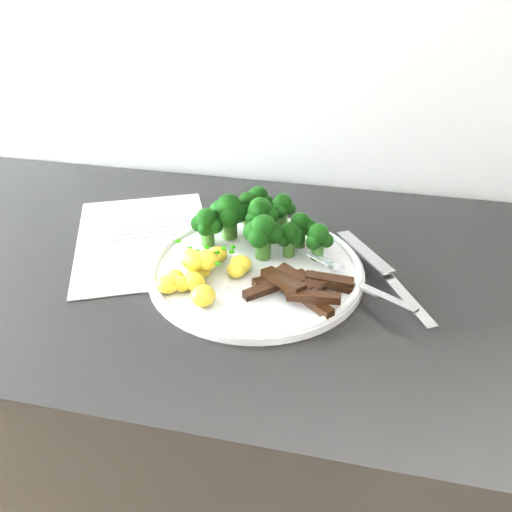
# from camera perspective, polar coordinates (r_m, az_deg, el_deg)

# --- Properties ---
(counter) EXTENTS (2.44, 0.61, 0.92)m
(counter) POSITION_cam_1_polar(r_m,az_deg,el_deg) (1.09, -4.10, -21.55)
(counter) COLOR black
(counter) RESTS_ON ground
(recipe_paper) EXTENTS (0.31, 0.35, 0.00)m
(recipe_paper) POSITION_cam_1_polar(r_m,az_deg,el_deg) (0.84, -12.28, 1.91)
(recipe_paper) COLOR white
(recipe_paper) RESTS_ON counter
(plate) EXTENTS (0.31, 0.31, 0.02)m
(plate) POSITION_cam_1_polar(r_m,az_deg,el_deg) (0.74, 0.00, -1.39)
(plate) COLOR white
(plate) RESTS_ON counter
(broccoli) EXTENTS (0.21, 0.16, 0.08)m
(broccoli) POSITION_cam_1_polar(r_m,az_deg,el_deg) (0.78, 0.21, 4.14)
(broccoli) COLOR #33621E
(broccoli) RESTS_ON plate
(potatoes) EXTENTS (0.11, 0.13, 0.04)m
(potatoes) POSITION_cam_1_polar(r_m,az_deg,el_deg) (0.71, -6.18, -1.32)
(potatoes) COLOR yellow
(potatoes) RESTS_ON plate
(beef_strips) EXTENTS (0.14, 0.10, 0.03)m
(beef_strips) POSITION_cam_1_polar(r_m,az_deg,el_deg) (0.68, 4.94, -3.24)
(beef_strips) COLOR black
(beef_strips) RESTS_ON plate
(fork) EXTENTS (0.15, 0.12, 0.02)m
(fork) POSITION_cam_1_polar(r_m,az_deg,el_deg) (0.70, 11.56, -3.01)
(fork) COLOR silver
(fork) RESTS_ON plate
(knife) EXTENTS (0.14, 0.22, 0.03)m
(knife) POSITION_cam_1_polar(r_m,az_deg,el_deg) (0.73, 14.98, -3.23)
(knife) COLOR silver
(knife) RESTS_ON plate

